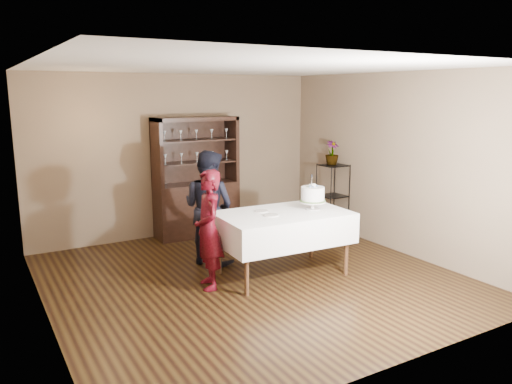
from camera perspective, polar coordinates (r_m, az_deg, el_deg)
floor at (r=6.65m, az=-0.40°, el=-9.80°), size 5.00×5.00×0.00m
ceiling at (r=6.21m, az=-0.44°, el=14.12°), size 5.00×5.00×0.00m
back_wall at (r=8.53m, az=-8.84°, el=4.14°), size 5.00×0.02×2.70m
wall_left at (r=5.51m, az=-23.57°, el=-0.58°), size 0.02×5.00×2.70m
wall_right at (r=7.83m, az=15.68°, el=3.22°), size 0.02×5.00×2.70m
china_hutch at (r=8.49m, az=-6.83°, el=-0.53°), size 1.40×0.48×2.00m
plant_etagere at (r=8.67m, az=8.74°, el=-0.42°), size 0.42×0.42×1.20m
cake_table at (r=6.59m, az=3.08°, el=-4.04°), size 1.75×1.12×0.85m
woman at (r=6.16m, az=-5.43°, el=-4.31°), size 0.46×0.60×1.49m
man at (r=7.05m, az=-5.45°, el=-1.76°), size 0.92×0.99×1.61m
cake at (r=6.71m, az=6.50°, el=-0.38°), size 0.39×0.39×0.48m
plate_near at (r=6.36m, az=1.73°, el=-2.66°), size 0.20×0.20×0.01m
plate_far at (r=6.58m, az=0.61°, el=-2.19°), size 0.23×0.23×0.01m
potted_plant at (r=8.57m, az=8.68°, el=4.45°), size 0.23×0.23×0.41m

